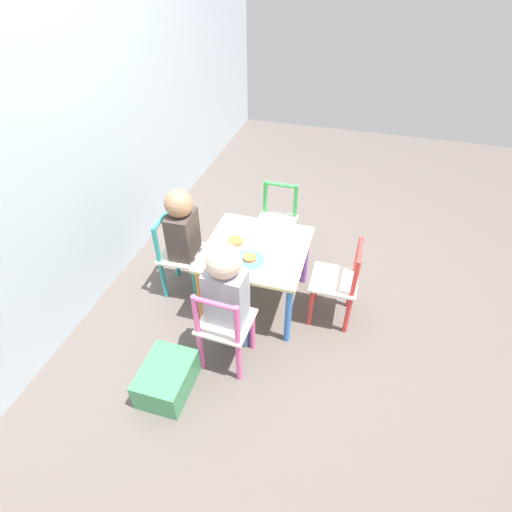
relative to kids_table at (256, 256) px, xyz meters
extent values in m
plane|color=#5B514C|center=(0.00, 0.00, -0.37)|extent=(6.00, 6.00, 0.00)
cube|color=#B2C1CC|center=(0.00, 1.00, 0.93)|extent=(6.00, 0.06, 2.60)
cube|color=beige|center=(0.00, 0.00, 0.05)|extent=(0.58, 0.58, 0.02)
cylinder|color=#387AD1|center=(-0.26, -0.26, -0.16)|extent=(0.04, 0.04, 0.41)
cylinder|color=#8E51BC|center=(0.26, -0.26, -0.16)|extent=(0.04, 0.04, 0.41)
cylinder|color=orange|center=(-0.26, 0.26, -0.16)|extent=(0.04, 0.04, 0.41)
cylinder|color=yellow|center=(0.26, 0.26, -0.16)|extent=(0.04, 0.04, 0.41)
cube|color=silver|center=(-0.02, 0.47, -0.08)|extent=(0.27, 0.27, 0.02)
cylinder|color=teal|center=(-0.12, 0.36, -0.22)|extent=(0.03, 0.03, 0.28)
cylinder|color=teal|center=(0.09, 0.36, -0.22)|extent=(0.03, 0.03, 0.28)
cylinder|color=teal|center=(-0.13, 0.57, -0.22)|extent=(0.03, 0.03, 0.28)
cylinder|color=teal|center=(0.08, 0.58, -0.22)|extent=(0.03, 0.03, 0.28)
cylinder|color=teal|center=(-0.13, 0.57, 0.04)|extent=(0.03, 0.03, 0.26)
cylinder|color=teal|center=(0.08, 0.58, 0.04)|extent=(0.03, 0.03, 0.26)
cylinder|color=teal|center=(-0.02, 0.57, 0.16)|extent=(0.21, 0.03, 0.02)
cube|color=silver|center=(-0.47, 0.03, -0.08)|extent=(0.27, 0.27, 0.02)
cylinder|color=#E5599E|center=(-0.37, -0.09, -0.22)|extent=(0.03, 0.03, 0.28)
cylinder|color=#E5599E|center=(-0.35, 0.13, -0.22)|extent=(0.03, 0.03, 0.28)
cylinder|color=#E5599E|center=(-0.58, -0.07, -0.22)|extent=(0.03, 0.03, 0.28)
cylinder|color=#E5599E|center=(-0.57, 0.14, -0.22)|extent=(0.03, 0.03, 0.28)
cylinder|color=#E5599E|center=(-0.58, -0.07, 0.04)|extent=(0.03, 0.03, 0.26)
cylinder|color=#E5599E|center=(-0.57, 0.14, 0.04)|extent=(0.03, 0.03, 0.26)
cylinder|color=#E5599E|center=(-0.57, 0.03, 0.16)|extent=(0.04, 0.21, 0.02)
cube|color=silver|center=(0.00, -0.47, -0.08)|extent=(0.26, 0.26, 0.02)
cylinder|color=#DB3D38|center=(0.11, -0.36, -0.22)|extent=(0.03, 0.03, 0.28)
cylinder|color=#DB3D38|center=(-0.10, -0.36, -0.22)|extent=(0.03, 0.03, 0.28)
cylinder|color=#DB3D38|center=(0.11, -0.57, -0.22)|extent=(0.03, 0.03, 0.28)
cylinder|color=#DB3D38|center=(-0.10, -0.57, -0.22)|extent=(0.03, 0.03, 0.28)
cylinder|color=#DB3D38|center=(0.11, -0.57, 0.04)|extent=(0.03, 0.03, 0.26)
cylinder|color=#DB3D38|center=(-0.10, -0.57, 0.04)|extent=(0.03, 0.03, 0.26)
cylinder|color=#DB3D38|center=(0.00, -0.57, 0.16)|extent=(0.21, 0.03, 0.02)
cube|color=silver|center=(0.47, -0.01, -0.08)|extent=(0.26, 0.26, 0.02)
cylinder|color=green|center=(0.36, 0.10, -0.22)|extent=(0.03, 0.03, 0.28)
cylinder|color=green|center=(0.36, -0.11, -0.22)|extent=(0.03, 0.03, 0.28)
cylinder|color=green|center=(0.57, 0.10, -0.22)|extent=(0.03, 0.03, 0.28)
cylinder|color=green|center=(0.57, -0.11, -0.22)|extent=(0.03, 0.03, 0.28)
cylinder|color=green|center=(0.57, 0.10, 0.04)|extent=(0.03, 0.03, 0.26)
cylinder|color=green|center=(0.57, -0.11, 0.04)|extent=(0.03, 0.03, 0.26)
cylinder|color=green|center=(0.57, -0.01, 0.16)|extent=(0.03, 0.21, 0.02)
cylinder|color=#38383D|center=(-0.06, 0.34, -0.22)|extent=(0.07, 0.07, 0.30)
cylinder|color=#38383D|center=(0.04, 0.35, -0.22)|extent=(0.07, 0.07, 0.30)
cube|color=#423833|center=(-0.02, 0.45, 0.08)|extent=(0.21, 0.15, 0.29)
sphere|color=#A37556|center=(-0.02, 0.45, 0.29)|extent=(0.16, 0.16, 0.16)
cylinder|color=#4C608E|center=(-0.35, -0.03, -0.22)|extent=(0.07, 0.07, 0.30)
cylinder|color=#4C608E|center=(-0.34, 0.07, -0.22)|extent=(0.07, 0.07, 0.30)
cube|color=#999EA8|center=(-0.45, 0.02, 0.09)|extent=(0.15, 0.21, 0.31)
sphere|color=beige|center=(-0.45, 0.02, 0.31)|extent=(0.17, 0.17, 0.17)
cylinder|color=white|center=(0.00, 0.12, 0.07)|extent=(0.20, 0.20, 0.01)
cylinder|color=#CC6633|center=(0.00, 0.12, 0.08)|extent=(0.09, 0.09, 0.02)
cylinder|color=#4C9EE0|center=(-0.12, 0.00, 0.07)|extent=(0.16, 0.16, 0.01)
cylinder|color=#CC6633|center=(-0.12, 0.00, 0.08)|extent=(0.07, 0.07, 0.02)
cube|color=#3D8E56|center=(-0.74, 0.26, -0.28)|extent=(0.31, 0.24, 0.17)
camera|label=1|loc=(-1.73, -0.50, 1.47)|focal=28.00mm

